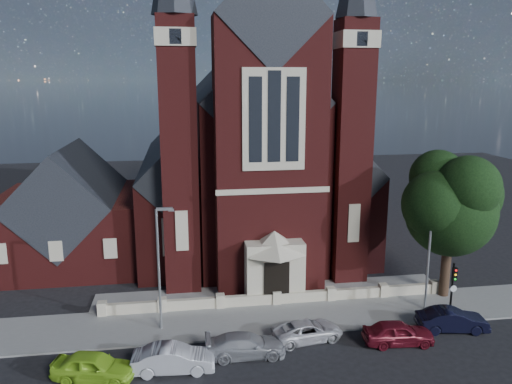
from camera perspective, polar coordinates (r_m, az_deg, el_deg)
The scene contains 16 objects.
ground at distance 44.22m, azimuth 0.21°, elevation -8.07°, with size 120.00×120.00×0.00m, color black.
pavement_strip at distance 34.75m, azimuth 2.99°, elevation -14.12°, with size 60.00×5.00×0.12m, color slate.
forecourt_paving at distance 38.29m, azimuth 1.76°, elevation -11.47°, with size 26.00×3.00×0.14m, color slate.
forecourt_wall at distance 36.51m, azimuth 2.34°, elevation -12.73°, with size 24.00×0.40×0.90m, color #B6AE91.
church at distance 49.78m, azimuth -1.21°, elevation 4.03°, with size 20.01×34.90×29.20m.
parish_hall at distance 46.36m, azimuth -20.35°, elevation -2.69°, with size 12.00×12.20×10.24m.
street_tree at distance 37.87m, azimuth 21.75°, elevation -1.53°, with size 6.40×6.60×10.70m.
street_lamp_left at distance 31.86m, azimuth -10.92°, elevation -7.87°, with size 1.16×0.22×8.09m.
street_lamp_right at distance 35.87m, azimuth 19.33°, elevation -6.03°, with size 1.16×0.22×8.09m.
traffic_signal at distance 35.71m, azimuth 21.59°, elevation -9.74°, with size 0.28×0.42×4.00m.
car_lime_van at distance 29.42m, azimuth -18.04°, elevation -18.43°, with size 1.78×4.42×1.51m, color #9AD62A.
car_silver_a at distance 29.14m, azimuth -9.43°, elevation -18.29°, with size 1.57×4.50×1.48m, color #AFB1B8.
car_silver_b at distance 30.15m, azimuth -1.19°, elevation -17.11°, with size 1.89×4.66×1.35m, color gray.
car_white_suv at distance 31.97m, azimuth 5.92°, elevation -15.47°, with size 2.03×4.39×1.22m, color silver.
car_dark_red at distance 32.49m, azimuth 15.93°, elevation -15.21°, with size 1.71×4.26×1.45m, color maroon.
car_navy at distance 35.08m, azimuth 21.51°, elevation -13.46°, with size 1.54×4.41×1.45m, color black.
Camera 1 is at (-6.45, -25.86, 15.64)m, focal length 35.00 mm.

